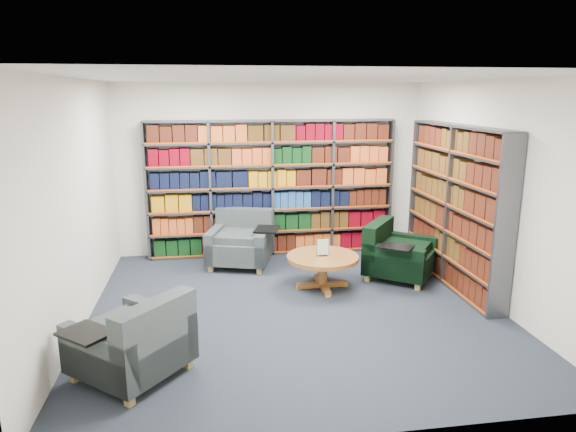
{
  "coord_description": "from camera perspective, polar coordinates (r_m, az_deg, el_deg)",
  "views": [
    {
      "loc": [
        -1.0,
        -5.89,
        2.63
      ],
      "look_at": [
        0.0,
        0.6,
        1.05
      ],
      "focal_mm": 32.0,
      "sensor_mm": 36.0,
      "label": 1
    }
  ],
  "objects": [
    {
      "name": "room_shell",
      "position": [
        6.1,
        0.86,
        1.89
      ],
      "size": [
        5.02,
        5.02,
        2.82
      ],
      "color": "black",
      "rests_on": "ground"
    },
    {
      "name": "chair_teal_left",
      "position": [
        8.11,
        -5.18,
        -2.97
      ],
      "size": [
        1.2,
        1.13,
        0.83
      ],
      "color": "#00213F",
      "rests_on": "ground"
    },
    {
      "name": "chair_teal_front",
      "position": [
        5.15,
        -16.45,
        -13.59
      ],
      "size": [
        1.26,
        1.26,
        0.82
      ],
      "color": "#00213F",
      "rests_on": "ground"
    },
    {
      "name": "coffee_table",
      "position": [
        7.07,
        3.87,
        -5.15
      ],
      "size": [
        0.98,
        0.98,
        0.69
      ],
      "color": "olive",
      "rests_on": "ground"
    },
    {
      "name": "bookshelf_back",
      "position": [
        8.44,
        -1.81,
        3.05
      ],
      "size": [
        4.0,
        0.28,
        2.2
      ],
      "color": "#47494F",
      "rests_on": "ground"
    },
    {
      "name": "bookshelf_right",
      "position": [
        7.46,
        18.06,
        1.0
      ],
      "size": [
        0.28,
        2.5,
        2.2
      ],
      "color": "#47494F",
      "rests_on": "ground"
    },
    {
      "name": "chair_green_right",
      "position": [
        7.65,
        11.73,
        -4.31
      ],
      "size": [
        1.23,
        1.25,
        0.8
      ],
      "color": "black",
      "rests_on": "ground"
    }
  ]
}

